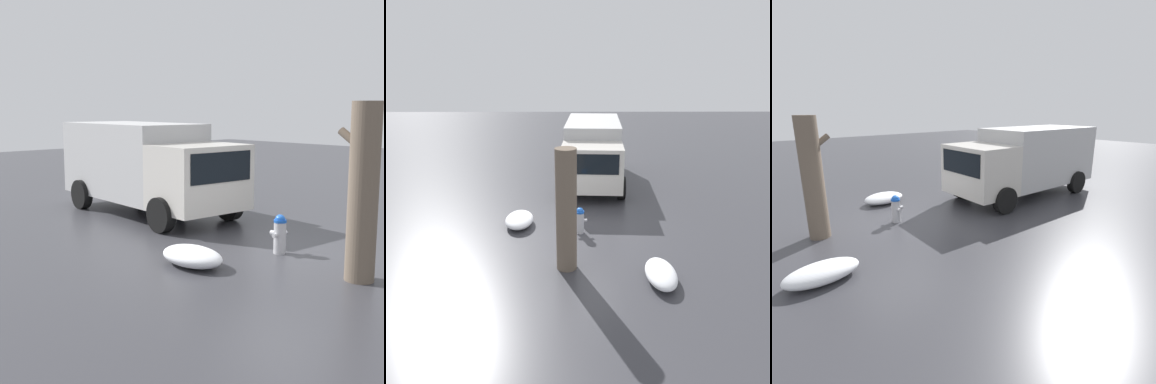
% 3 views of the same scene
% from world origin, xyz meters
% --- Properties ---
extents(ground_plane, '(60.00, 60.00, 0.00)m').
position_xyz_m(ground_plane, '(0.00, 0.00, 0.00)').
color(ground_plane, '#38383D').
extents(fire_hydrant, '(0.37, 0.47, 0.85)m').
position_xyz_m(fire_hydrant, '(0.00, 0.00, 0.44)').
color(fire_hydrant, '#B7B7BC').
rests_on(fire_hydrant, ground_plane).
extents(tree_trunk, '(0.81, 0.53, 3.23)m').
position_xyz_m(tree_trunk, '(-2.12, 0.37, 1.63)').
color(tree_trunk, '#6B5B4C').
rests_on(tree_trunk, ground_plane).
extents(delivery_truck, '(6.41, 2.91, 2.65)m').
position_xyz_m(delivery_truck, '(5.49, -0.65, 1.47)').
color(delivery_truck, beige).
rests_on(delivery_truck, ground_plane).
extents(pedestrian, '(0.36, 0.36, 1.64)m').
position_xyz_m(pedestrian, '(4.33, -0.98, 0.89)').
color(pedestrian, '#23232D').
rests_on(pedestrian, ground_plane).
extents(snow_pile_by_hydrant, '(1.44, 0.91, 0.39)m').
position_xyz_m(snow_pile_by_hydrant, '(0.60, 2.00, 0.20)').
color(snow_pile_by_hydrant, white).
rests_on(snow_pile_by_hydrant, ground_plane).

